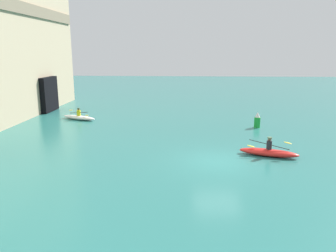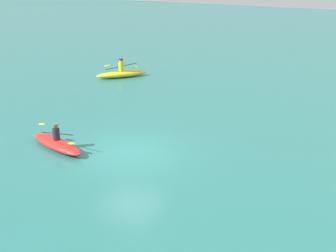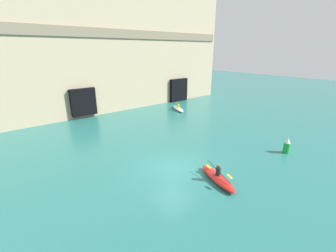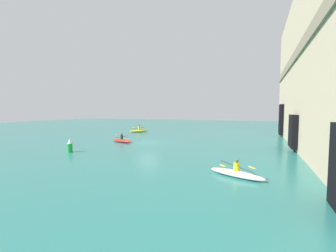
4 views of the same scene
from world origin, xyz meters
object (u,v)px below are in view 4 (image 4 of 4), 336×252
object	(u,v)px
kayak_white	(236,173)
kayak_yellow	(139,131)
kayak_red	(122,140)
marker_buoy	(70,146)

from	to	relation	value
kayak_white	kayak_yellow	bearing A→B (deg)	-25.86
kayak_red	kayak_yellow	distance (m)	12.17
marker_buoy	kayak_white	bearing A→B (deg)	81.85
marker_buoy	kayak_yellow	bearing A→B (deg)	-169.52
kayak_red	kayak_yellow	bearing A→B (deg)	127.56
kayak_red	kayak_yellow	world-z (taller)	kayak_yellow
kayak_white	kayak_red	xyz separation A→B (m)	(-9.12, -13.78, 0.02)
kayak_red	marker_buoy	size ratio (longest dim) A/B	2.76
kayak_red	marker_buoy	bearing A→B (deg)	-78.92
kayak_white	marker_buoy	distance (m)	14.71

